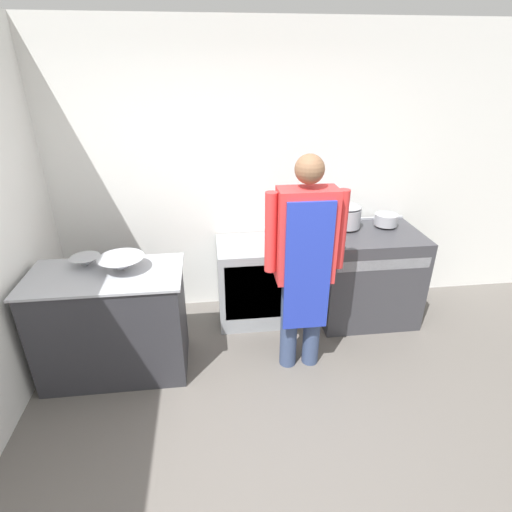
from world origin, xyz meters
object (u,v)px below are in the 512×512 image
Objects in this scene: sauce_pot at (386,220)px; mixing_bowl at (122,264)px; stove at (366,275)px; person_cook at (305,257)px; fridge_unit at (253,282)px; stock_pot at (347,216)px.

mixing_bowl is at bearing -165.28° from sauce_pot.
mixing_bowl reaches higher than stove.
stove is 1.18m from person_cook.
stove is 1.12m from fridge_unit.
stock_pot reaches higher than mixing_bowl.
person_cook reaches higher than stock_pot.
stove is 0.63m from stock_pot.
stock_pot is 1.17× the size of sauce_pot.
stove is 0.57m from sauce_pot.
sauce_pot is at bearing -0.00° from stock_pot.
fridge_unit is 1.34m from mixing_bowl.
fridge_unit is 3.11× the size of stock_pot.
stove is 2.64× the size of mixing_bowl.
fridge_unit is at bearing 112.35° from person_cook.
mixing_bowl reaches higher than fridge_unit.
person_cook is 0.99m from stock_pot.
mixing_bowl is (-2.18, -0.50, 0.50)m from stove.
stove is 2.30m from mixing_bowl.
person_cook reaches higher than sauce_pot.
mixing_bowl is (-1.07, -0.59, 0.56)m from fridge_unit.
sauce_pot reaches higher than stove.
person_cook reaches higher than stove.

